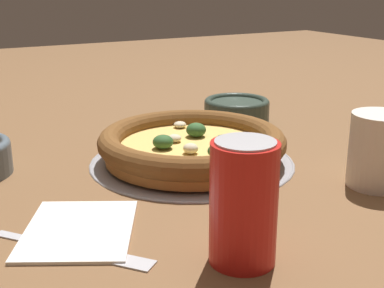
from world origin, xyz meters
The scene contains 8 objects.
ground_plane centered at (0.00, 0.00, 0.00)m, with size 3.00×3.00×0.00m, color brown.
pizza_tray centered at (0.00, 0.00, 0.00)m, with size 0.31×0.31×0.01m.
pizza centered at (0.00, 0.00, 0.03)m, with size 0.28×0.28×0.05m.
bowl_near centered at (-0.16, 0.18, 0.03)m, with size 0.12×0.12×0.05m.
drinking_cup centered at (0.20, 0.17, 0.05)m, with size 0.08×0.08×0.10m.
napkin centered at (0.14, -0.22, 0.00)m, with size 0.18×0.17×0.01m.
fork centered at (0.18, -0.23, 0.00)m, with size 0.16×0.13×0.00m.
beverage_can centered at (0.28, -0.10, 0.06)m, with size 0.07×0.07×0.12m.
Camera 1 is at (0.66, -0.37, 0.27)m, focal length 50.00 mm.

